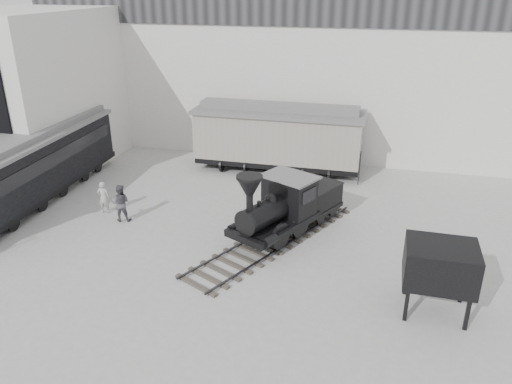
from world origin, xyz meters
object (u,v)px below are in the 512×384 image
(locomotive, at_px, (284,209))
(passenger_coach, at_px, (36,164))
(visitor_b, at_px, (120,203))
(coal_hopper, at_px, (439,269))
(visitor_a, at_px, (104,197))
(boxcar, at_px, (278,136))

(locomotive, xyz_separation_m, passenger_coach, (-13.02, 0.89, 0.60))
(locomotive, xyz_separation_m, visitor_b, (-7.67, -0.46, -0.36))
(visitor_b, bearing_deg, coal_hopper, 149.70)
(visitor_b, xyz_separation_m, coal_hopper, (13.73, -3.65, 0.74))
(locomotive, height_order, visitor_a, locomotive)
(boxcar, relative_size, passenger_coach, 0.77)
(boxcar, distance_m, visitor_a, 10.55)
(coal_hopper, bearing_deg, visitor_a, 164.89)
(visitor_b, relative_size, coal_hopper, 0.71)
(locomotive, bearing_deg, visitor_a, -154.50)
(passenger_coach, height_order, coal_hopper, passenger_coach)
(locomotive, relative_size, visitor_a, 5.93)
(boxcar, height_order, visitor_a, boxcar)
(boxcar, bearing_deg, locomotive, -76.36)
(locomotive, bearing_deg, boxcar, 130.15)
(visitor_a, distance_m, coal_hopper, 15.55)
(boxcar, distance_m, passenger_coach, 13.11)
(locomotive, height_order, coal_hopper, locomotive)
(visitor_b, bearing_deg, visitor_a, -40.28)
(passenger_coach, bearing_deg, boxcar, 30.45)
(visitor_a, bearing_deg, passenger_coach, -21.28)
(visitor_a, height_order, coal_hopper, coal_hopper)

